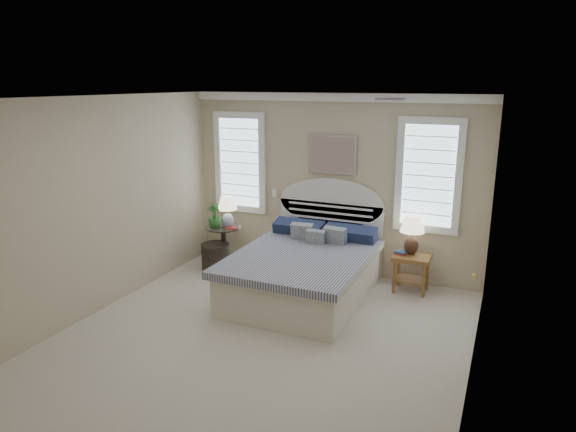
# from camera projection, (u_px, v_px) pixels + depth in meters

# --- Properties ---
(floor) EXTENTS (4.50, 5.00, 0.01)m
(floor) POSITION_uv_depth(u_px,v_px,m) (258.00, 342.00, 5.81)
(floor) COLOR #BFB6A3
(floor) RESTS_ON ground
(ceiling) EXTENTS (4.50, 5.00, 0.01)m
(ceiling) POSITION_uv_depth(u_px,v_px,m) (254.00, 98.00, 5.13)
(ceiling) COLOR white
(ceiling) RESTS_ON wall_back
(wall_back) EXTENTS (4.50, 0.02, 2.70)m
(wall_back) POSITION_uv_depth(u_px,v_px,m) (332.00, 185.00, 7.68)
(wall_back) COLOR #C0AF90
(wall_back) RESTS_ON floor
(wall_left) EXTENTS (0.02, 5.00, 2.70)m
(wall_left) POSITION_uv_depth(u_px,v_px,m) (95.00, 207.00, 6.34)
(wall_left) COLOR #C0AF90
(wall_left) RESTS_ON floor
(wall_right) EXTENTS (0.02, 5.00, 2.70)m
(wall_right) POSITION_uv_depth(u_px,v_px,m) (480.00, 255.00, 4.60)
(wall_right) COLOR #C0AF90
(wall_right) RESTS_ON floor
(crown_molding) EXTENTS (4.50, 0.08, 0.12)m
(crown_molding) POSITION_uv_depth(u_px,v_px,m) (334.00, 97.00, 7.32)
(crown_molding) COLOR white
(crown_molding) RESTS_ON wall_back
(hvac_vent) EXTENTS (0.30, 0.20, 0.02)m
(hvac_vent) POSITION_uv_depth(u_px,v_px,m) (391.00, 99.00, 5.37)
(hvac_vent) COLOR #B2B2B2
(hvac_vent) RESTS_ON ceiling
(switch_plate) EXTENTS (0.08, 0.01, 0.12)m
(switch_plate) POSITION_uv_depth(u_px,v_px,m) (275.00, 193.00, 8.09)
(switch_plate) COLOR white
(switch_plate) RESTS_ON wall_back
(window_left) EXTENTS (0.90, 0.06, 1.60)m
(window_left) POSITION_uv_depth(u_px,v_px,m) (241.00, 163.00, 8.21)
(window_left) COLOR silver
(window_left) RESTS_ON wall_back
(window_right) EXTENTS (0.90, 0.06, 1.60)m
(window_right) POSITION_uv_depth(u_px,v_px,m) (429.00, 176.00, 7.06)
(window_right) COLOR silver
(window_right) RESTS_ON wall_back
(painting) EXTENTS (0.74, 0.04, 0.58)m
(painting) POSITION_uv_depth(u_px,v_px,m) (332.00, 154.00, 7.53)
(painting) COLOR silver
(painting) RESTS_ON wall_back
(closet_door) EXTENTS (0.02, 1.80, 2.40)m
(closet_door) POSITION_uv_depth(u_px,v_px,m) (484.00, 235.00, 5.71)
(closet_door) COLOR white
(closet_door) RESTS_ON floor
(bed) EXTENTS (1.72, 2.28, 1.47)m
(bed) POSITION_uv_depth(u_px,v_px,m) (306.00, 268.00, 7.01)
(bed) COLOR beige
(bed) RESTS_ON floor
(side_table_left) EXTENTS (0.56, 0.56, 0.63)m
(side_table_left) POSITION_uv_depth(u_px,v_px,m) (224.00, 242.00, 8.17)
(side_table_left) COLOR black
(side_table_left) RESTS_ON floor
(nightstand_right) EXTENTS (0.50, 0.40, 0.53)m
(nightstand_right) POSITION_uv_depth(u_px,v_px,m) (412.00, 265.00, 7.12)
(nightstand_right) COLOR olive
(nightstand_right) RESTS_ON floor
(floor_pot) EXTENTS (0.51, 0.51, 0.40)m
(floor_pot) POSITION_uv_depth(u_px,v_px,m) (216.00, 256.00, 8.05)
(floor_pot) COLOR black
(floor_pot) RESTS_ON floor
(lamp_left) EXTENTS (0.36, 0.36, 0.51)m
(lamp_left) POSITION_uv_depth(u_px,v_px,m) (227.00, 208.00, 8.01)
(lamp_left) COLOR silver
(lamp_left) RESTS_ON side_table_left
(lamp_right) EXTENTS (0.44, 0.44, 0.55)m
(lamp_right) POSITION_uv_depth(u_px,v_px,m) (412.00, 231.00, 7.07)
(lamp_right) COLOR black
(lamp_right) RESTS_ON nightstand_right
(potted_plant) EXTENTS (0.25, 0.25, 0.39)m
(potted_plant) POSITION_uv_depth(u_px,v_px,m) (215.00, 216.00, 8.00)
(potted_plant) COLOR #2C6E32
(potted_plant) RESTS_ON side_table_left
(books_left) EXTENTS (0.21, 0.18, 0.02)m
(books_left) POSITION_uv_depth(u_px,v_px,m) (231.00, 228.00, 8.01)
(books_left) COLOR #9E3427
(books_left) RESTS_ON side_table_left
(books_right) EXTENTS (0.20, 0.17, 0.05)m
(books_right) POSITION_uv_depth(u_px,v_px,m) (401.00, 253.00, 7.13)
(books_right) COLOR #9E3427
(books_right) RESTS_ON nightstand_right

